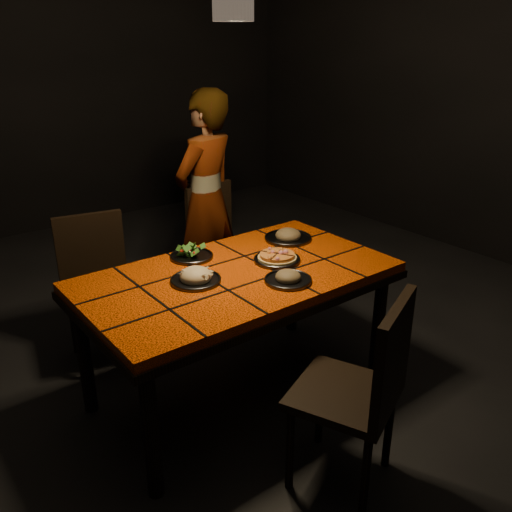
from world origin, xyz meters
TOP-DOWN VIEW (x-y plane):
  - room_shell at (0.00, 0.00)m, footprint 6.04×7.04m
  - dining_table at (0.00, 0.00)m, footprint 1.62×0.92m
  - chair_near at (0.03, -0.87)m, footprint 0.55×0.55m
  - chair_far_left at (-0.43, 0.87)m, footprint 0.48×0.48m
  - chair_far_right at (0.58, 1.04)m, footprint 0.44×0.44m
  - diner at (0.51, 1.09)m, footprint 0.66×0.54m
  - pendant_lamp at (0.00, 0.00)m, footprint 0.18×0.18m
  - plate_pizza at (0.26, -0.01)m, footprint 0.29×0.29m
  - plate_pasta at (-0.23, 0.03)m, footprint 0.25×0.25m
  - plate_salad at (-0.08, 0.31)m, footprint 0.24×0.24m
  - plate_mushroom_a at (0.13, -0.25)m, footprint 0.24×0.24m
  - plate_mushroom_b at (0.52, 0.20)m, footprint 0.28×0.28m

SIDE VIEW (x-z plane):
  - chair_far_right at x=0.58m, z-range 0.06..0.95m
  - chair_far_left at x=-0.43m, z-range 0.07..0.96m
  - chair_near at x=0.03m, z-range 0.07..1.00m
  - dining_table at x=0.00m, z-range 0.30..1.05m
  - plate_pizza at x=0.26m, z-range 0.75..0.79m
  - plate_mushroom_a at x=0.13m, z-range 0.73..0.81m
  - plate_pasta at x=-0.23m, z-range 0.73..0.81m
  - plate_mushroom_b at x=0.52m, z-range 0.73..0.82m
  - plate_salad at x=-0.08m, z-range 0.74..0.81m
  - diner at x=0.51m, z-range 0.00..1.57m
  - room_shell at x=0.00m, z-range -0.04..3.04m
  - pendant_lamp at x=0.00m, z-range 1.49..2.55m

